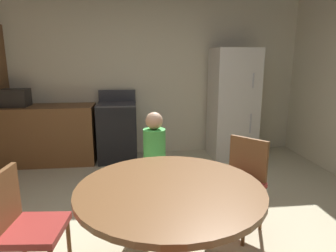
{
  "coord_description": "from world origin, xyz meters",
  "views": [
    {
      "loc": [
        -0.14,
        -2.08,
        1.58
      ],
      "look_at": [
        0.23,
        0.95,
        0.89
      ],
      "focal_mm": 31.16,
      "sensor_mm": 36.0,
      "label": 1
    }
  ],
  "objects_px": {
    "dining_table": "(170,207)",
    "chair_northeast": "(241,179)",
    "microwave": "(13,98)",
    "person_child": "(155,162)",
    "refrigerator": "(233,104)",
    "oven_range": "(118,131)",
    "chair_west": "(23,223)"
  },
  "relations": [
    {
      "from": "dining_table",
      "to": "chair_northeast",
      "type": "bearing_deg",
      "value": 40.8
    },
    {
      "from": "microwave",
      "to": "dining_table",
      "type": "relative_size",
      "value": 0.35
    },
    {
      "from": "person_child",
      "to": "refrigerator",
      "type": "bearing_deg",
      "value": 139.61
    },
    {
      "from": "refrigerator",
      "to": "oven_range",
      "type": "bearing_deg",
      "value": 178.34
    },
    {
      "from": "microwave",
      "to": "dining_table",
      "type": "xyz_separation_m",
      "value": [
        2.01,
        -2.78,
        -0.42
      ]
    },
    {
      "from": "dining_table",
      "to": "chair_west",
      "type": "distance_m",
      "value": 1.0
    },
    {
      "from": "dining_table",
      "to": "chair_northeast",
      "type": "distance_m",
      "value": 1.0
    },
    {
      "from": "refrigerator",
      "to": "chair_northeast",
      "type": "bearing_deg",
      "value": -106.53
    },
    {
      "from": "oven_range",
      "to": "person_child",
      "type": "relative_size",
      "value": 1.01
    },
    {
      "from": "chair_northeast",
      "to": "dining_table",
      "type": "bearing_deg",
      "value": 0.0
    },
    {
      "from": "chair_northeast",
      "to": "person_child",
      "type": "relative_size",
      "value": 0.8
    },
    {
      "from": "dining_table",
      "to": "chair_northeast",
      "type": "xyz_separation_m",
      "value": [
        0.76,
        0.65,
        -0.11
      ]
    },
    {
      "from": "person_child",
      "to": "oven_range",
      "type": "bearing_deg",
      "value": -167.63
    },
    {
      "from": "microwave",
      "to": "dining_table",
      "type": "height_order",
      "value": "microwave"
    },
    {
      "from": "refrigerator",
      "to": "dining_table",
      "type": "xyz_separation_m",
      "value": [
        -1.37,
        -2.73,
        -0.27
      ]
    },
    {
      "from": "refrigerator",
      "to": "person_child",
      "type": "relative_size",
      "value": 1.61
    },
    {
      "from": "person_child",
      "to": "chair_west",
      "type": "bearing_deg",
      "value": -49.45
    },
    {
      "from": "chair_west",
      "to": "refrigerator",
      "type": "bearing_deg",
      "value": 53.84
    },
    {
      "from": "oven_range",
      "to": "dining_table",
      "type": "height_order",
      "value": "oven_range"
    },
    {
      "from": "oven_range",
      "to": "chair_west",
      "type": "bearing_deg",
      "value": -100.7
    },
    {
      "from": "refrigerator",
      "to": "chair_northeast",
      "type": "distance_m",
      "value": 2.2
    },
    {
      "from": "chair_west",
      "to": "person_child",
      "type": "relative_size",
      "value": 0.8
    },
    {
      "from": "chair_northeast",
      "to": "chair_west",
      "type": "relative_size",
      "value": 1.0
    },
    {
      "from": "dining_table",
      "to": "person_child",
      "type": "bearing_deg",
      "value": 91.76
    },
    {
      "from": "dining_table",
      "to": "chair_west",
      "type": "relative_size",
      "value": 1.44
    },
    {
      "from": "refrigerator",
      "to": "dining_table",
      "type": "relative_size",
      "value": 1.4
    },
    {
      "from": "chair_west",
      "to": "person_child",
      "type": "distance_m",
      "value": 1.3
    },
    {
      "from": "dining_table",
      "to": "chair_west",
      "type": "xyz_separation_m",
      "value": [
        -0.99,
        0.1,
        -0.11
      ]
    },
    {
      "from": "microwave",
      "to": "dining_table",
      "type": "bearing_deg",
      "value": -54.23
    },
    {
      "from": "oven_range",
      "to": "chair_northeast",
      "type": "xyz_separation_m",
      "value": [
        1.24,
        -2.13,
        0.03
      ]
    },
    {
      "from": "oven_range",
      "to": "chair_west",
      "type": "xyz_separation_m",
      "value": [
        -0.51,
        -2.69,
        0.03
      ]
    },
    {
      "from": "chair_northeast",
      "to": "chair_west",
      "type": "xyz_separation_m",
      "value": [
        -1.75,
        -0.55,
        0.0
      ]
    }
  ]
}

